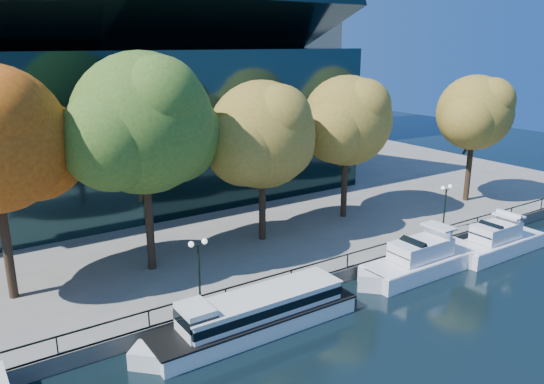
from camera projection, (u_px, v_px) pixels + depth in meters
ground at (321, 317)px, 33.35m from camera, size 160.00×160.00×0.00m
promenade at (127, 184)px, 62.34m from camera, size 90.00×67.08×1.00m
railing at (291, 270)px, 35.42m from camera, size 88.20×0.08×0.99m
convention_building at (98, 124)px, 54.35m from camera, size 50.00×24.57×21.43m
tour_boat at (251, 314)px, 31.31m from camera, size 14.39×3.21×2.73m
cruiser_near at (421, 260)px, 39.33m from camera, size 11.81×3.04×3.42m
cruiser_far at (495, 242)px, 42.89m from camera, size 10.20×2.83×3.33m
tree_2 at (146, 126)px, 35.30m from camera, size 11.86×9.72×15.19m
tree_3 at (264, 137)px, 41.53m from camera, size 10.58×8.68×12.90m
tree_4 at (349, 123)px, 47.09m from camera, size 10.00×8.20×12.92m
tree_5 at (476, 114)px, 52.14m from camera, size 9.19×7.54×12.64m
lamp_1 at (198, 256)px, 32.58m from camera, size 1.26×0.36×4.03m
lamp_2 at (446, 197)px, 44.93m from camera, size 1.26×0.36×4.03m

